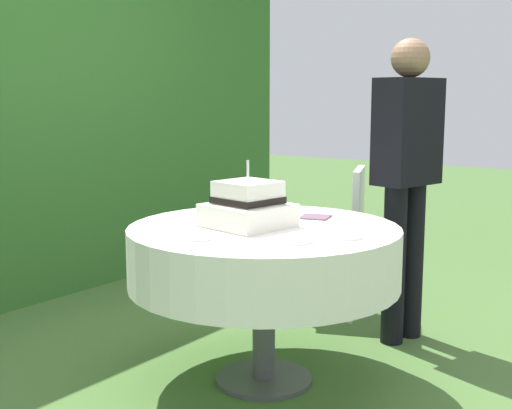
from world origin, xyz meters
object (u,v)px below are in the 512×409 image
object	(u,v)px
serving_plate_right	(349,237)
napkin_stack	(315,217)
serving_plate_far	(197,237)
standing_person	(406,169)
serving_plate_near	(235,212)
garden_chair	(341,227)
wedding_cake	(248,206)
serving_plate_left	(295,241)
cake_table	(264,255)

from	to	relation	value
serving_plate_right	napkin_stack	world-z (taller)	serving_plate_right
serving_plate_far	standing_person	distance (m)	1.32
serving_plate_near	garden_chair	distance (m)	0.89
serving_plate_far	standing_person	size ratio (longest dim) A/B	0.09
wedding_cake	serving_plate_left	world-z (taller)	wedding_cake
serving_plate_left	serving_plate_near	bearing A→B (deg)	57.71
garden_chair	standing_person	world-z (taller)	standing_person
serving_plate_right	cake_table	bearing A→B (deg)	90.49
cake_table	garden_chair	bearing A→B (deg)	10.63
wedding_cake	napkin_stack	bearing A→B (deg)	-19.60
cake_table	serving_plate_left	size ratio (longest dim) A/B	8.34
serving_plate_right	napkin_stack	xyz separation A→B (m)	(0.32, 0.36, -0.00)
napkin_stack	serving_plate_near	bearing A→B (deg)	107.83
wedding_cake	garden_chair	bearing A→B (deg)	7.27
wedding_cake	napkin_stack	world-z (taller)	wedding_cake
cake_table	garden_chair	xyz separation A→B (m)	(1.06, 0.20, -0.06)
serving_plate_right	serving_plate_near	bearing A→B (deg)	75.54
garden_chair	napkin_stack	bearing A→B (deg)	-159.87
serving_plate_right	standing_person	size ratio (longest dim) A/B	0.07
serving_plate_far	serving_plate_near	bearing A→B (deg)	23.89
serving_plate_far	serving_plate_right	size ratio (longest dim) A/B	1.27
serving_plate_near	standing_person	size ratio (longest dim) A/B	0.07
standing_person	wedding_cake	bearing A→B (deg)	160.05
serving_plate_left	napkin_stack	bearing A→B (deg)	23.31
serving_plate_left	standing_person	world-z (taller)	standing_person
serving_plate_near	serving_plate_right	bearing A→B (deg)	-104.46
garden_chair	standing_person	bearing A→B (deg)	-109.69
serving_plate_near	standing_person	world-z (taller)	standing_person
napkin_stack	serving_plate_right	bearing A→B (deg)	-131.86
wedding_cake	serving_plate_left	xyz separation A→B (m)	(-0.15, -0.35, -0.08)
serving_plate_near	serving_plate_left	bearing A→B (deg)	-122.29
cake_table	napkin_stack	size ratio (longest dim) A/B	9.15
serving_plate_far	serving_plate_right	bearing A→B (deg)	-52.82
serving_plate_far	napkin_stack	size ratio (longest dim) A/B	1.10
cake_table	serving_plate_right	size ratio (longest dim) A/B	10.59
standing_person	cake_table	bearing A→B (deg)	162.55
wedding_cake	napkin_stack	size ratio (longest dim) A/B	2.81
napkin_stack	standing_person	distance (m)	0.63
cake_table	wedding_cake	distance (m)	0.23
garden_chair	standing_person	xyz separation A→B (m)	(-0.17, -0.48, 0.39)
wedding_cake	serving_plate_left	bearing A→B (deg)	-113.00
serving_plate_left	serving_plate_right	xyz separation A→B (m)	(0.19, -0.13, 0.00)
napkin_stack	garden_chair	xyz separation A→B (m)	(0.74, 0.27, -0.19)
serving_plate_near	napkin_stack	size ratio (longest dim) A/B	0.88
cake_table	standing_person	size ratio (longest dim) A/B	0.77
serving_plate_far	cake_table	bearing A→B (deg)	-10.42
serving_plate_left	napkin_stack	size ratio (longest dim) A/B	1.10
serving_plate_near	serving_plate_left	world-z (taller)	same
serving_plate_far	serving_plate_right	world-z (taller)	same
serving_plate_right	standing_person	world-z (taller)	standing_person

